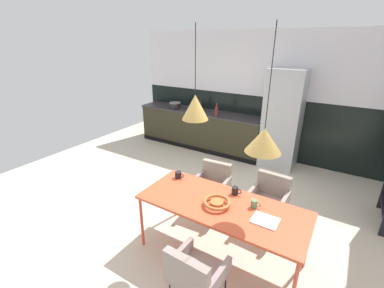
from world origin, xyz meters
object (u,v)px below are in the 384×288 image
mug_short_terracotta (235,191)px  armchair_far_side (194,272)px  open_book (265,220)px  bottle_vinegar_dark (201,105)px  dining_table (222,207)px  armchair_facing_counter (270,195)px  armchair_near_window (213,181)px  cooking_pot (175,105)px  fruit_bowl (217,202)px  pendant_lamp_over_table_far (264,140)px  pendant_lamp_over_table_near (195,107)px  refrigerator_column (282,119)px  mug_dark_espresso (254,204)px  mug_tall_blue (178,175)px  bottle_wine_green (217,111)px

mug_short_terracotta → armchair_far_side: bearing=-86.4°
open_book → bottle_vinegar_dark: bottle_vinegar_dark is taller
dining_table → armchair_facing_counter: 0.93m
armchair_facing_counter → armchair_near_window: (-0.84, -0.07, -0.00)m
cooking_pot → bottle_vinegar_dark: (0.64, 0.17, 0.05)m
fruit_bowl → open_book: (0.55, 0.02, -0.03)m
armchair_far_side → mug_short_terracotta: 1.10m
fruit_bowl → pendant_lamp_over_table_far: (0.42, 0.10, 0.80)m
armchair_facing_counter → pendant_lamp_over_table_far: (0.06, -0.80, 1.08)m
bottle_vinegar_dark → pendant_lamp_over_table_near: pendant_lamp_over_table_near is taller
refrigerator_column → mug_dark_espresso: refrigerator_column is taller
refrigerator_column → armchair_far_side: 3.76m
dining_table → mug_dark_espresso: bearing=22.4°
bottle_vinegar_dark → armchair_far_side: bearing=-60.6°
fruit_bowl → armchair_near_window: bearing=119.4°
armchair_near_window → pendant_lamp_over_table_far: bearing=136.1°
pendant_lamp_over_table_near → fruit_bowl: bearing=-14.9°
refrigerator_column → mug_dark_espresso: 2.84m
mug_tall_blue → dining_table: bearing=-17.3°
dining_table → bottle_wine_green: (-1.46, 2.72, 0.32)m
dining_table → armchair_facing_counter: size_ratio=2.45×
dining_table → mug_short_terracotta: mug_short_terracotta is taller
refrigerator_column → mug_short_terracotta: refrigerator_column is taller
mug_short_terracotta → bottle_wine_green: (-1.51, 2.45, 0.23)m
armchair_near_window → armchair_facing_counter: bearing=-179.8°
dining_table → mug_dark_espresso: size_ratio=16.67×
armchair_facing_counter → cooking_pot: bearing=-31.1°
mug_dark_espresso → cooking_pot: size_ratio=0.41×
armchair_far_side → cooking_pot: bearing=129.7°
armchair_far_side → mug_short_terracotta: size_ratio=6.21×
open_book → bottle_vinegar_dark: bearing=129.9°
armchair_far_side → fruit_bowl: size_ratio=2.51×
dining_table → cooking_pot: (-2.66, 2.83, 0.28)m
fruit_bowl → dining_table: bearing=56.8°
refrigerator_column → armchair_facing_counter: 2.18m
armchair_far_side → mug_short_terracotta: (-0.07, 1.06, 0.28)m
mug_short_terracotta → bottle_wine_green: 2.89m
mug_dark_espresso → cooking_pot: cooking_pot is taller
mug_tall_blue → cooking_pot: 3.22m
mug_short_terracotta → fruit_bowl: bearing=-103.9°
refrigerator_column → bottle_wine_green: refrigerator_column is taller
mug_tall_blue → refrigerator_column: bearing=76.0°
open_book → mug_dark_espresso: (-0.18, 0.17, 0.04)m
fruit_bowl → mug_tall_blue: (-0.73, 0.29, 0.00)m
dining_table → armchair_far_side: (0.11, -0.79, -0.19)m
armchair_near_window → armchair_far_side: bearing=107.3°
refrigerator_column → armchair_near_window: refrigerator_column is taller
refrigerator_column → mug_tall_blue: bearing=-104.0°
cooking_pot → pendant_lamp_over_table_far: size_ratio=0.24×
armchair_near_window → bottle_vinegar_dark: (-1.51, 2.22, 0.53)m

